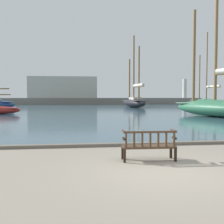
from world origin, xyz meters
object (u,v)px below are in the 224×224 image
object	(u,v)px
sailboat_nearest_starboard	(134,101)
sailboat_mid_starboard	(207,102)
sailboat_centre_channel	(217,105)
park_bench	(149,145)

from	to	relation	value
sailboat_nearest_starboard	sailboat_mid_starboard	xyz separation A→B (m)	(10.05, -7.20, -0.11)
sailboat_mid_starboard	sailboat_centre_channel	bearing A→B (deg)	-113.54
park_bench	sailboat_nearest_starboard	xyz separation A→B (m)	(8.18, 40.50, 0.73)
park_bench	sailboat_mid_starboard	size ratio (longest dim) A/B	0.14
park_bench	sailboat_mid_starboard	world-z (taller)	sailboat_mid_starboard
park_bench	sailboat_nearest_starboard	size ratio (longest dim) A/B	0.13
sailboat_centre_channel	sailboat_mid_starboard	bearing A→B (deg)	66.46
park_bench	sailboat_mid_starboard	distance (m)	37.97
sailboat_centre_channel	sailboat_mid_starboard	world-z (taller)	sailboat_centre_channel
park_bench	sailboat_centre_channel	world-z (taller)	sailboat_centre_channel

